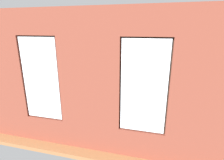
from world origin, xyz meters
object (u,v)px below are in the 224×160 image
at_px(coffee_table, 115,94).
at_px(tv_flatscreen, 46,77).
at_px(couch_by_window, 100,122).
at_px(cup_ceramic, 125,91).
at_px(couch_left, 188,106).
at_px(remote_gray, 105,93).
at_px(potted_plant_corner_near_left, 186,81).
at_px(potted_plant_between_couches, 153,126).
at_px(media_console, 48,91).
at_px(potted_plant_mid_room_small, 146,95).
at_px(potted_plant_foreground_right, 74,73).
at_px(candle_jar, 115,91).
at_px(papasan_chair, 120,82).
at_px(remote_black, 117,94).
at_px(potted_plant_beside_window_right, 35,110).

bearing_deg(coffee_table, tv_flatscreen, 5.84).
height_order(couch_by_window, cup_ceramic, couch_by_window).
distance_m(couch_left, remote_gray, 3.02).
distance_m(coffee_table, remote_gray, 0.40).
relative_size(couch_left, tv_flatscreen, 2.00).
bearing_deg(potted_plant_corner_near_left, potted_plant_between_couches, 71.07).
relative_size(couch_left, coffee_table, 1.56).
distance_m(media_console, potted_plant_mid_room_small, 4.06).
bearing_deg(potted_plant_foreground_right, tv_flatscreen, 80.45).
distance_m(couch_by_window, coffee_table, 2.19).
relative_size(media_console, potted_plant_between_couches, 1.64).
bearing_deg(media_console, tv_flatscreen, -90.00).
distance_m(remote_gray, tv_flatscreen, 2.53).
distance_m(couch_left, candle_jar, 2.67).
bearing_deg(papasan_chair, potted_plant_foreground_right, -2.91).
relative_size(coffee_table, potted_plant_mid_room_small, 2.33).
bearing_deg(potted_plant_mid_room_small, remote_gray, 11.73).
relative_size(cup_ceramic, candle_jar, 1.06).
height_order(tv_flatscreen, potted_plant_foreground_right, tv_flatscreen).
height_order(cup_ceramic, remote_black, cup_ceramic).
bearing_deg(potted_plant_mid_room_small, coffee_table, 9.15).
relative_size(cup_ceramic, potted_plant_between_couches, 0.16).
bearing_deg(couch_by_window, tv_flatscreen, -33.11).
bearing_deg(potted_plant_corner_near_left, remote_black, 32.29).
relative_size(coffee_table, papasan_chair, 1.17).
relative_size(couch_left, papasan_chair, 1.82).
height_order(cup_ceramic, candle_jar, cup_ceramic).
bearing_deg(remote_gray, tv_flatscreen, -54.50).
bearing_deg(coffee_table, remote_black, 125.07).
distance_m(papasan_chair, potted_plant_beside_window_right, 4.11).
distance_m(candle_jar, papasan_chair, 1.40).
bearing_deg(potted_plant_mid_room_small, candle_jar, 9.15).
relative_size(coffee_table, remote_gray, 7.28).
bearing_deg(remote_black, remote_gray, -131.40).
distance_m(remote_gray, potted_plant_mid_room_small, 1.59).
bearing_deg(remote_gray, media_console, -54.43).
bearing_deg(remote_gray, couch_left, 116.06).
relative_size(tv_flatscreen, potted_plant_foreground_right, 0.81).
bearing_deg(potted_plant_foreground_right, coffee_table, 149.10).
relative_size(remote_black, potted_plant_mid_room_small, 0.32).
distance_m(tv_flatscreen, potted_plant_between_couches, 4.76).
relative_size(media_console, papasan_chair, 1.00).
xyz_separation_m(coffee_table, papasan_chair, (0.10, -1.39, 0.08)).
height_order(remote_gray, potted_plant_corner_near_left, potted_plant_corner_near_left).
height_order(remote_black, potted_plant_beside_window_right, potted_plant_beside_window_right).
xyz_separation_m(couch_by_window, potted_plant_foreground_right, (2.61, -3.71, 0.33)).
relative_size(potted_plant_beside_window_right, potted_plant_foreground_right, 0.97).
height_order(candle_jar, potted_plant_corner_near_left, potted_plant_corner_near_left).
distance_m(potted_plant_corner_near_left, potted_plant_foreground_right, 5.32).
height_order(media_console, potted_plant_between_couches, potted_plant_between_couches).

